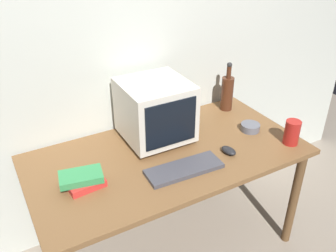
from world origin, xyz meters
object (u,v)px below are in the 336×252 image
object	(u,v)px
crt_monitor	(155,111)
computer_mouse	(229,151)
metal_canister	(292,132)
bottle_short	(187,108)
book_stack	(83,180)
keyboard	(184,169)
cd_spindle	(250,127)
bottle_tall	(227,92)

from	to	relation	value
crt_monitor	computer_mouse	xyz separation A→B (m)	(0.29, -0.35, -0.17)
crt_monitor	metal_canister	bearing A→B (deg)	-32.87
bottle_short	book_stack	xyz separation A→B (m)	(-0.83, -0.35, -0.04)
crt_monitor	bottle_short	world-z (taller)	crt_monitor
computer_mouse	metal_canister	world-z (taller)	metal_canister
metal_canister	keyboard	bearing A→B (deg)	173.65
cd_spindle	book_stack	bearing A→B (deg)	-179.17
crt_monitor	computer_mouse	world-z (taller)	crt_monitor
book_stack	cd_spindle	world-z (taller)	book_stack
computer_mouse	cd_spindle	world-z (taller)	cd_spindle
bottle_tall	bottle_short	xyz separation A→B (m)	(-0.31, 0.01, -0.05)
metal_canister	crt_monitor	bearing A→B (deg)	147.13
crt_monitor	book_stack	size ratio (longest dim) A/B	1.66
computer_mouse	book_stack	size ratio (longest dim) A/B	0.43
bottle_tall	cd_spindle	distance (m)	0.34
book_stack	cd_spindle	size ratio (longest dim) A/B	1.96
computer_mouse	bottle_short	world-z (taller)	bottle_short
bottle_short	book_stack	distance (m)	0.90
bottle_tall	bottle_short	size ratio (longest dim) A/B	1.66
bottle_tall	cd_spindle	xyz separation A→B (m)	(-0.05, -0.31, -0.11)
keyboard	computer_mouse	size ratio (longest dim) A/B	4.20
bottle_short	crt_monitor	bearing A→B (deg)	-157.57
bottle_tall	cd_spindle	world-z (taller)	bottle_tall
bottle_short	cd_spindle	world-z (taller)	bottle_short
crt_monitor	bottle_tall	distance (m)	0.63
computer_mouse	bottle_short	distance (m)	0.47
book_stack	cd_spindle	distance (m)	1.10
bottle_tall	bottle_short	bearing A→B (deg)	177.27
computer_mouse	book_stack	distance (m)	0.83
book_stack	metal_canister	bearing A→B (deg)	-10.27
crt_monitor	metal_canister	size ratio (longest dim) A/B	2.61
crt_monitor	keyboard	xyz separation A→B (m)	(-0.02, -0.36, -0.18)
keyboard	computer_mouse	bearing A→B (deg)	5.91
bottle_tall	cd_spindle	size ratio (longest dim) A/B	2.89
crt_monitor	bottle_tall	size ratio (longest dim) A/B	1.13
bottle_tall	metal_canister	distance (m)	0.56
computer_mouse	crt_monitor	bearing A→B (deg)	122.24
cd_spindle	computer_mouse	bearing A→B (deg)	-153.20
crt_monitor	cd_spindle	xyz separation A→B (m)	(0.57, -0.21, -0.17)
crt_monitor	bottle_short	size ratio (longest dim) A/B	1.88
computer_mouse	bottle_short	xyz separation A→B (m)	(0.01, 0.47, 0.06)
bottle_tall	computer_mouse	bearing A→B (deg)	-125.42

